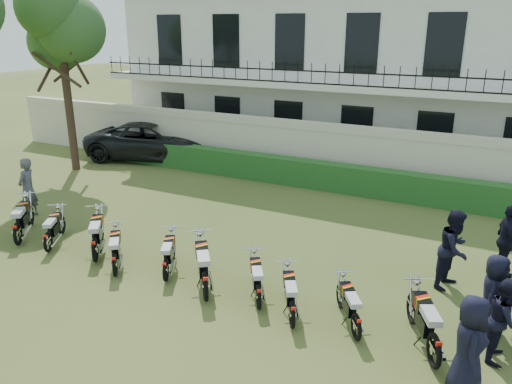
% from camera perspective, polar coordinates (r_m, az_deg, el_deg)
% --- Properties ---
extents(ground, '(100.00, 100.00, 0.00)m').
position_cam_1_polar(ground, '(13.15, -7.94, -7.74)').
color(ground, '#3B4C1E').
rests_on(ground, ground).
extents(perimeter_wall, '(30.00, 0.35, 2.30)m').
position_cam_1_polar(perimeter_wall, '(19.44, 5.38, 4.81)').
color(perimeter_wall, beige).
rests_on(perimeter_wall, ground).
extents(hedge, '(18.00, 0.60, 1.00)m').
position_cam_1_polar(hedge, '(18.56, 7.26, 1.91)').
color(hedge, '#1A4518').
rests_on(hedge, ground).
extents(building, '(20.40, 9.60, 7.40)m').
position_cam_1_polar(building, '(24.62, 10.85, 13.49)').
color(building, silver).
rests_on(building, ground).
extents(tree_west_near, '(3.40, 3.20, 7.90)m').
position_cam_1_polar(tree_west_near, '(21.52, -21.56, 17.68)').
color(tree_west_near, '#473323').
rests_on(tree_west_near, ground).
extents(motorcycle_0, '(1.32, 1.68, 1.11)m').
position_cam_1_polar(motorcycle_0, '(15.12, -25.67, -3.77)').
color(motorcycle_0, black).
rests_on(motorcycle_0, ground).
extents(motorcycle_1, '(0.97, 1.55, 0.96)m').
position_cam_1_polar(motorcycle_1, '(14.38, -22.74, -4.80)').
color(motorcycle_1, black).
rests_on(motorcycle_1, ground).
extents(motorcycle_2, '(1.29, 1.66, 1.10)m').
position_cam_1_polar(motorcycle_2, '(13.36, -17.99, -5.70)').
color(motorcycle_2, black).
rests_on(motorcycle_2, ground).
extents(motorcycle_3, '(1.17, 1.46, 0.98)m').
position_cam_1_polar(motorcycle_3, '(12.52, -15.89, -7.45)').
color(motorcycle_3, black).
rests_on(motorcycle_3, ground).
extents(motorcycle_4, '(0.91, 1.58, 0.95)m').
position_cam_1_polar(motorcycle_4, '(12.03, -10.32, -8.19)').
color(motorcycle_4, black).
rests_on(motorcycle_4, ground).
extents(motorcycle_5, '(1.33, 1.74, 1.14)m').
position_cam_1_polar(motorcycle_5, '(11.08, -5.85, -9.93)').
color(motorcycle_5, black).
rests_on(motorcycle_5, ground).
extents(motorcycle_6, '(0.97, 1.50, 0.93)m').
position_cam_1_polar(motorcycle_6, '(10.78, 0.30, -11.28)').
color(motorcycle_6, black).
rests_on(motorcycle_6, ground).
extents(motorcycle_7, '(0.92, 1.56, 0.95)m').
position_cam_1_polar(motorcycle_7, '(10.21, 4.18, -13.16)').
color(motorcycle_7, black).
rests_on(motorcycle_7, ground).
extents(motorcycle_8, '(0.98, 1.48, 0.93)m').
position_cam_1_polar(motorcycle_8, '(10.03, 11.44, -14.24)').
color(motorcycle_8, black).
rests_on(motorcycle_8, ground).
extents(motorcycle_9, '(1.00, 1.85, 1.10)m').
position_cam_1_polar(motorcycle_9, '(9.66, 19.79, -15.93)').
color(motorcycle_9, black).
rests_on(motorcycle_9, ground).
extents(suv, '(6.47, 4.26, 1.65)m').
position_cam_1_polar(suv, '(22.90, -11.51, 5.75)').
color(suv, black).
rests_on(suv, ground).
extents(inspector, '(0.65, 0.80, 1.91)m').
position_cam_1_polar(inspector, '(17.06, -24.66, 0.39)').
color(inspector, '#55555A').
rests_on(inspector, ground).
extents(officer_0, '(0.71, 0.96, 1.78)m').
position_cam_1_polar(officer_0, '(9.08, 23.19, -15.88)').
color(officer_0, black).
rests_on(officer_0, ground).
extents(officer_1, '(0.65, 0.81, 1.59)m').
position_cam_1_polar(officer_1, '(10.20, 26.57, -12.97)').
color(officer_1, black).
rests_on(officer_1, ground).
extents(officer_3, '(0.62, 0.87, 1.67)m').
position_cam_1_polar(officer_3, '(10.87, 25.49, -10.57)').
color(officer_3, black).
rests_on(officer_3, ground).
extents(officer_4, '(0.95, 1.08, 1.88)m').
position_cam_1_polar(officer_4, '(12.30, 21.71, -6.08)').
color(officer_4, black).
rests_on(officer_4, ground).
extents(officer_5, '(0.76, 1.14, 1.80)m').
position_cam_1_polar(officer_5, '(13.36, 26.75, -5.02)').
color(officer_5, black).
rests_on(officer_5, ground).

